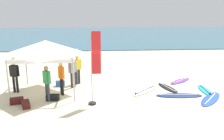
% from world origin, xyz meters
% --- Properties ---
extents(ground_plane, '(80.00, 80.00, 0.00)m').
position_xyz_m(ground_plane, '(0.00, 0.00, 0.00)').
color(ground_plane, beige).
extents(sea, '(80.00, 36.00, 0.10)m').
position_xyz_m(sea, '(0.00, 31.49, 0.05)').
color(sea, '#386B84').
rests_on(sea, ground).
extents(canopy_tent, '(3.10, 3.10, 2.75)m').
position_xyz_m(canopy_tent, '(-3.15, 0.76, 2.39)').
color(canopy_tent, '#B7B7BC').
rests_on(canopy_tent, ground).
extents(surfboard_purple, '(1.81, 1.58, 0.19)m').
position_xyz_m(surfboard_purple, '(4.51, 2.03, 0.04)').
color(surfboard_purple, purple).
rests_on(surfboard_purple, ground).
extents(surfboard_navy, '(2.37, 0.79, 0.19)m').
position_xyz_m(surfboard_navy, '(3.58, -0.42, 0.04)').
color(surfboard_navy, navy).
rests_on(surfboard_navy, ground).
extents(surfboard_cyan, '(0.67, 1.85, 0.19)m').
position_xyz_m(surfboard_cyan, '(5.24, 0.24, 0.04)').
color(surfboard_cyan, '#23B2CC').
rests_on(surfboard_cyan, ground).
extents(surfboard_blue, '(1.99, 2.15, 0.19)m').
position_xyz_m(surfboard_blue, '(4.95, -0.98, 0.04)').
color(surfboard_blue, blue).
rests_on(surfboard_blue, ground).
extents(surfboard_black, '(0.94, 1.89, 0.19)m').
position_xyz_m(surfboard_black, '(3.37, 0.82, 0.04)').
color(surfboard_black, black).
rests_on(surfboard_black, ground).
extents(surfboard_white, '(1.90, 1.87, 0.19)m').
position_xyz_m(surfboard_white, '(1.99, 0.43, 0.04)').
color(surfboard_white, white).
rests_on(surfboard_white, ground).
extents(person_green, '(0.40, 0.45, 1.71)m').
position_xyz_m(person_green, '(-2.92, -0.57, 0.99)').
color(person_green, '#383842').
rests_on(person_green, ground).
extents(person_black, '(0.54, 0.29, 1.71)m').
position_xyz_m(person_black, '(-4.84, 0.79, 0.99)').
color(person_black, black).
rests_on(person_black, ground).
extents(person_grey, '(0.44, 0.40, 1.71)m').
position_xyz_m(person_grey, '(-1.89, 1.36, 0.99)').
color(person_grey, '#2D2D33').
rests_on(person_grey, ground).
extents(person_orange, '(0.35, 0.50, 1.71)m').
position_xyz_m(person_orange, '(-2.36, 0.25, 0.99)').
color(person_orange, black).
rests_on(person_orange, ground).
extents(person_yellow, '(0.47, 0.38, 1.71)m').
position_xyz_m(person_yellow, '(-1.67, 2.04, 0.99)').
color(person_yellow, '#2D2D33').
rests_on(person_yellow, ground).
extents(banner_flag, '(0.60, 0.36, 3.40)m').
position_xyz_m(banner_flag, '(-0.70, -1.15, 1.57)').
color(banner_flag, '#99999E').
rests_on(banner_flag, ground).
extents(gear_bag_near_tent, '(0.67, 0.48, 0.28)m').
position_xyz_m(gear_bag_near_tent, '(-4.31, -0.83, 0.14)').
color(gear_bag_near_tent, '#4C1919').
rests_on(gear_bag_near_tent, ground).
extents(gear_bag_by_pole, '(0.61, 0.35, 0.28)m').
position_xyz_m(gear_bag_by_pole, '(-2.71, -0.52, 0.14)').
color(gear_bag_by_pole, black).
rests_on(gear_bag_by_pole, ground).
extents(gear_bag_on_sand, '(0.51, 0.67, 0.28)m').
position_xyz_m(gear_bag_on_sand, '(-3.78, -1.28, 0.14)').
color(gear_bag_on_sand, '#4C1919').
rests_on(gear_bag_on_sand, ground).
extents(cooler_box, '(0.50, 0.36, 0.39)m').
position_xyz_m(cooler_box, '(-2.65, 1.73, 0.20)').
color(cooler_box, '#2D60B7').
rests_on(cooler_box, ground).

